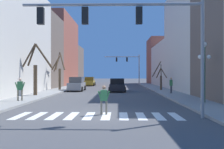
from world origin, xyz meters
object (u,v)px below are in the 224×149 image
object	(u,v)px
traffic_signal_near	(132,26)
street_lamp_right_corner	(204,60)
car_driving_away_lane	(117,85)
pedestrian_on_right_sidewalk	(171,84)
car_parked_right_mid	(77,84)
pedestrian_on_left_sidewalk	(104,97)
street_tree_left_near	(36,70)
street_tree_left_far	(160,78)
street_tree_right_far	(59,71)
traffic_signal_far	(129,63)
pedestrian_crossing_street	(20,87)
car_at_intersection	(90,82)

from	to	relation	value
traffic_signal_near	street_lamp_right_corner	size ratio (longest dim) A/B	2.07
car_driving_away_lane	pedestrian_on_right_sidewalk	xyz separation A→B (m)	(5.76, -4.65, 0.38)
car_parked_right_mid	pedestrian_on_left_sidewalk	world-z (taller)	car_parked_right_mid
car_parked_right_mid	street_tree_left_near	distance (m)	9.41
pedestrian_on_left_sidewalk	street_tree_left_far	world-z (taller)	street_tree_left_far
car_driving_away_lane	street_tree_right_far	bearing A→B (deg)	77.53
traffic_signal_near	traffic_signal_far	size ratio (longest dim) A/B	1.29
pedestrian_crossing_street	car_at_intersection	bearing A→B (deg)	60.72
traffic_signal_far	street_lamp_right_corner	world-z (taller)	traffic_signal_far
pedestrian_on_left_sidewalk	street_tree_left_near	bearing A→B (deg)	-57.96
car_parked_right_mid	traffic_signal_far	bearing A→B (deg)	-22.78
street_lamp_right_corner	pedestrian_on_left_sidewalk	xyz separation A→B (m)	(-6.98, -4.90, -2.30)
street_lamp_right_corner	street_tree_left_far	world-z (taller)	street_lamp_right_corner
street_lamp_right_corner	pedestrian_on_left_sidewalk	bearing A→B (deg)	-144.93
street_lamp_right_corner	pedestrian_crossing_street	distance (m)	13.93
traffic_signal_near	car_driving_away_lane	bearing A→B (deg)	92.41
car_parked_right_mid	street_tree_right_far	size ratio (longest dim) A/B	0.95
car_parked_right_mid	street_tree_left_far	distance (m)	10.90
car_at_intersection	pedestrian_on_right_sidewalk	size ratio (longest dim) A/B	2.61
car_at_intersection	street_tree_left_far	bearing A→B (deg)	-144.70
street_lamp_right_corner	pedestrian_crossing_street	world-z (taller)	street_lamp_right_corner
pedestrian_on_left_sidewalk	street_tree_left_far	xyz separation A→B (m)	(6.21, 19.87, 0.82)
traffic_signal_far	street_tree_right_far	distance (m)	20.37
traffic_signal_near	street_tree_left_near	world-z (taller)	traffic_signal_near
traffic_signal_far	car_at_intersection	xyz separation A→B (m)	(-7.52, -2.77, -3.64)
pedestrian_crossing_street	street_tree_left_near	size ratio (longest dim) A/B	0.35
street_lamp_right_corner	car_driving_away_lane	bearing A→B (deg)	114.87
car_at_intersection	pedestrian_on_left_sidewalk	xyz separation A→B (m)	(4.64, -35.19, 0.14)
traffic_signal_far	street_tree_right_far	world-z (taller)	traffic_signal_far
car_at_intersection	street_tree_left_far	world-z (taller)	street_tree_left_far
traffic_signal_near	car_at_intersection	distance (m)	37.00
car_at_intersection	traffic_signal_near	bearing A→B (deg)	-170.44
car_at_intersection	street_tree_left_far	xyz separation A→B (m)	(10.85, -15.32, 0.97)
pedestrian_on_left_sidewalk	pedestrian_crossing_street	world-z (taller)	pedestrian_crossing_street
street_tree_left_near	street_tree_left_far	distance (m)	16.07
traffic_signal_far	street_tree_right_far	xyz separation A→B (m)	(-9.93, -17.70, -1.80)
street_tree_left_far	traffic_signal_far	bearing A→B (deg)	100.40
traffic_signal_far	street_lamp_right_corner	bearing A→B (deg)	-82.94
traffic_signal_near	pedestrian_on_left_sidewalk	distance (m)	4.08
street_tree_left_far	street_tree_right_far	world-z (taller)	street_tree_right_far
pedestrian_on_right_sidewalk	traffic_signal_far	bearing A→B (deg)	-143.61
car_parked_right_mid	pedestrian_on_right_sidewalk	world-z (taller)	pedestrian_on_right_sidewalk
traffic_signal_far	street_tree_left_near	world-z (taller)	traffic_signal_far
pedestrian_on_right_sidewalk	street_tree_left_near	world-z (taller)	street_tree_left_near
car_driving_away_lane	car_parked_right_mid	xyz separation A→B (m)	(-5.30, 1.45, 0.07)
car_driving_away_lane	pedestrian_on_right_sidewalk	distance (m)	7.41
traffic_signal_near	street_tree_right_far	xyz separation A→B (m)	(-8.52, 21.37, -1.94)
traffic_signal_near	pedestrian_on_right_sidewalk	xyz separation A→B (m)	(4.93, 15.02, -3.41)
street_lamp_right_corner	street_tree_right_far	bearing A→B (deg)	132.39
pedestrian_on_left_sidewalk	pedestrian_crossing_street	size ratio (longest dim) A/B	0.90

